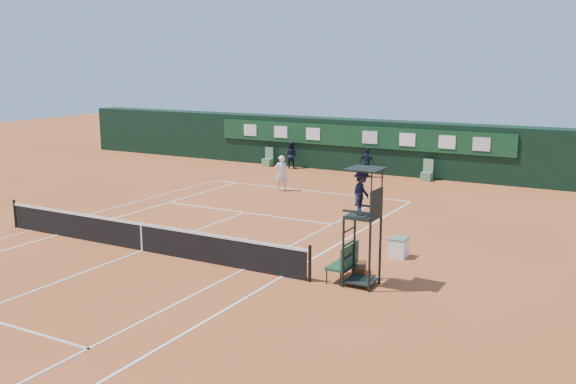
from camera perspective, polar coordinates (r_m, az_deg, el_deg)
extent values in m
plane|color=#C15D2D|center=(22.42, -12.82, -5.11)|extent=(90.00, 90.00, 0.00)
cube|color=white|center=(31.95, 1.50, 0.15)|extent=(11.05, 0.08, 0.01)
cube|color=white|center=(19.32, -0.50, -7.51)|extent=(0.08, 23.85, 0.01)
cube|color=silver|center=(26.31, -21.78, -3.17)|extent=(0.08, 23.85, 0.01)
cube|color=silver|center=(20.00, -3.93, -6.87)|extent=(0.08, 23.85, 0.01)
cube|color=white|center=(25.28, -19.81, -3.61)|extent=(0.08, 23.85, 0.01)
cube|color=white|center=(27.33, -3.86, -1.83)|extent=(8.31, 0.08, 0.01)
cube|color=silver|center=(22.42, -12.82, -5.10)|extent=(0.08, 12.88, 0.01)
cube|color=silver|center=(31.82, 1.37, 0.11)|extent=(0.08, 0.30, 0.01)
cube|color=black|center=(22.30, -12.87, -4.00)|extent=(12.60, 0.04, 0.90)
cube|color=white|center=(22.18, -12.93, -2.81)|extent=(12.80, 0.06, 0.08)
cube|color=silver|center=(22.30, -12.87, -3.98)|extent=(0.06, 0.05, 0.92)
cylinder|color=black|center=(18.74, 1.95, -6.38)|extent=(0.10, 0.10, 1.10)
cylinder|color=black|center=(26.89, -23.10, -1.78)|extent=(0.10, 0.10, 1.10)
cube|color=black|center=(37.85, 6.36, 4.16)|extent=(40.00, 1.50, 3.00)
cube|color=#103B1F|center=(37.04, 5.89, 4.95)|extent=(18.00, 0.10, 1.20)
cube|color=white|center=(40.24, -3.38, 5.51)|extent=(0.90, 0.04, 0.70)
cube|color=white|center=(39.11, -0.65, 5.35)|extent=(0.90, 0.04, 0.70)
cube|color=white|center=(38.07, 2.24, 5.18)|extent=(0.90, 0.04, 0.70)
cube|color=silver|center=(36.59, 7.29, 4.84)|extent=(0.90, 0.04, 0.70)
cube|color=white|center=(35.84, 10.56, 4.59)|extent=(0.90, 0.04, 0.70)
cube|color=white|center=(35.20, 13.96, 4.33)|extent=(0.90, 0.04, 0.70)
cube|color=silver|center=(34.78, 16.82, 4.09)|extent=(0.90, 0.04, 0.70)
cube|color=#578660|center=(39.35, -1.83, 2.64)|extent=(0.55, 0.50, 0.46)
cube|color=#55825E|center=(39.45, -1.67, 3.50)|extent=(0.55, 0.06, 0.70)
cube|color=#548163|center=(35.32, 12.22, 1.36)|extent=(0.55, 0.50, 0.46)
cube|color=#639869|center=(35.44, 12.37, 2.32)|extent=(0.55, 0.06, 0.70)
cylinder|color=black|center=(18.21, 4.92, -5.46)|extent=(0.07, 0.07, 2.00)
cylinder|color=black|center=(18.92, 5.92, -4.84)|extent=(0.07, 0.07, 2.00)
cylinder|color=black|center=(17.92, 7.26, -5.80)|extent=(0.07, 0.07, 2.00)
cylinder|color=black|center=(18.63, 8.19, -5.15)|extent=(0.07, 0.07, 2.00)
cube|color=black|center=(18.14, 6.65, -2.16)|extent=(0.85, 0.85, 0.08)
cube|color=black|center=(17.91, 7.86, -1.03)|extent=(0.06, 0.85, 0.80)
cube|color=black|center=(17.72, 6.14, -1.79)|extent=(0.85, 0.05, 0.06)
cube|color=black|center=(18.47, 7.17, -1.26)|extent=(0.85, 0.05, 0.06)
cylinder|color=black|center=(17.45, 7.42, 0.16)|extent=(0.04, 0.04, 1.00)
cylinder|color=black|center=(18.18, 8.36, 0.60)|extent=(0.04, 0.04, 1.00)
cube|color=black|center=(17.85, 6.90, 2.07)|extent=(0.95, 0.95, 0.04)
cube|color=black|center=(18.68, 6.51, -7.80)|extent=(0.80, 0.80, 0.05)
cube|color=black|center=(18.74, 5.40, -6.90)|extent=(0.04, 0.80, 0.04)
cube|color=black|center=(18.62, 5.42, -5.73)|extent=(0.04, 0.80, 0.04)
cube|color=black|center=(18.51, 5.44, -4.55)|extent=(0.04, 0.80, 0.04)
cube|color=black|center=(18.40, 5.47, -3.35)|extent=(0.04, 0.80, 0.04)
imported|color=#1A1B35|center=(18.01, 6.55, -0.05)|extent=(0.47, 0.82, 1.28)
cube|color=#183E27|center=(19.01, 4.79, -6.47)|extent=(0.55, 1.20, 0.08)
cube|color=#1A432C|center=(18.81, 5.50, -5.56)|extent=(0.06, 1.20, 0.60)
cylinder|color=black|center=(18.70, 3.45, -7.54)|extent=(0.04, 0.04, 0.41)
cylinder|color=black|center=(18.53, 4.69, -7.75)|extent=(0.04, 0.04, 0.41)
cylinder|color=black|center=(19.65, 4.86, -6.61)|extent=(0.04, 0.04, 0.41)
cylinder|color=black|center=(19.48, 6.04, -6.80)|extent=(0.04, 0.04, 0.41)
cube|color=black|center=(19.54, 6.34, -6.87)|extent=(0.63, 0.95, 0.33)
cube|color=white|center=(21.42, 9.79, -4.93)|extent=(0.55, 0.55, 0.60)
cube|color=#53805C|center=(21.34, 9.82, -4.11)|extent=(0.57, 0.57, 0.05)
sphere|color=yellow|center=(31.41, 0.72, 0.00)|extent=(0.06, 0.06, 0.06)
imported|color=white|center=(31.71, -0.60, 1.69)|extent=(0.77, 0.74, 1.78)
imported|color=black|center=(38.46, 0.27, 3.30)|extent=(0.82, 0.66, 1.60)
imported|color=black|center=(35.75, 7.05, 2.62)|extent=(1.04, 0.66, 1.64)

